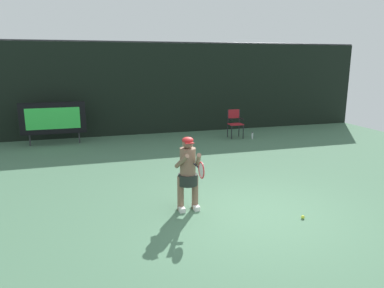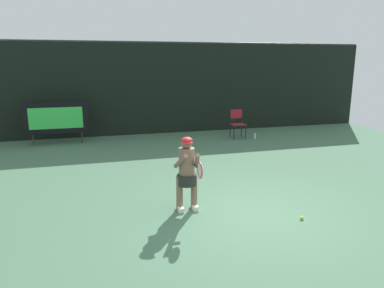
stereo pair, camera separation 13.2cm
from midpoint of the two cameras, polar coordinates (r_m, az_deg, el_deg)
name	(u,v)px [view 1 (the left image)]	position (r m, az deg, el deg)	size (l,w,h in m)	color
ground	(256,219)	(7.04, 9.60, -11.69)	(18.00, 22.00, 0.03)	#466D51
backdrop_screen	(161,89)	(14.73, -5.25, 8.70)	(18.00, 0.12, 3.66)	black
scoreboard	(53,118)	(13.59, -21.38, 3.83)	(2.20, 0.21, 1.50)	black
umpire_chair	(235,122)	(13.98, 6.54, 3.51)	(0.52, 0.44, 1.08)	black
water_bottle	(252,136)	(13.91, 9.26, 1.30)	(0.07, 0.07, 0.27)	silver
tennis_player	(188,171)	(7.08, -1.18, -4.25)	(0.53, 0.60, 1.48)	white
tennis_racket	(201,170)	(6.54, 0.85, -4.12)	(0.03, 0.60, 0.31)	black
tennis_ball_loose	(303,217)	(7.23, 16.63, -11.02)	(0.07, 0.07, 0.07)	#CCDB3D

